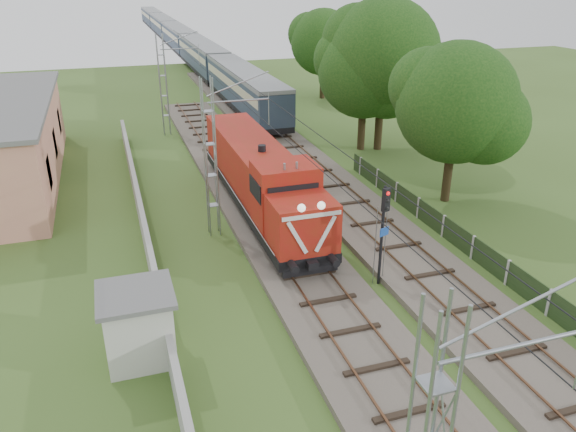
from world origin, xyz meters
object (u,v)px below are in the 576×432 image
object	(u,v)px
coach_rake	(178,37)
locomotive	(260,176)
relay_hut	(139,325)
signal_post	(384,219)

from	to	relation	value
coach_rake	locomotive	bearing A→B (deg)	-94.19
coach_rake	relay_hut	distance (m)	80.29
locomotive	relay_hut	distance (m)	13.30
locomotive	signal_post	distance (m)	9.60
signal_post	relay_hut	size ratio (longest dim) A/B	1.72
relay_hut	locomotive	bearing A→B (deg)	56.13
coach_rake	relay_hut	size ratio (longest dim) A/B	41.85
locomotive	relay_hut	xyz separation A→B (m)	(-7.40, -11.02, -0.85)
signal_post	relay_hut	bearing A→B (deg)	-169.50
locomotive	coach_rake	bearing A→B (deg)	85.81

